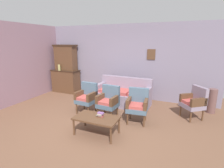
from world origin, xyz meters
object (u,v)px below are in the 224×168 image
floral_couch (123,95)px  armchair_near_cabinet (108,100)px  armchair_row_middle (87,97)px  coffee_table (96,119)px  book_stack_on_table (100,115)px  side_cabinet (66,81)px  vase_on_cabinet (59,68)px  armchair_near_couch_end (138,104)px  floor_vase_by_wall (212,101)px  wingback_chair_by_fireplace (194,101)px

floral_couch → armchair_near_cabinet: 1.13m
armchair_row_middle → coffee_table: (0.85, -0.99, -0.12)m
book_stack_on_table → side_cabinet: bearing=139.4°
vase_on_cabinet → armchair_near_couch_end: bearing=-20.6°
armchair_near_cabinet → book_stack_on_table: bearing=-78.0°
book_stack_on_table → floral_couch: bearing=94.4°
armchair_near_cabinet → floor_vase_by_wall: (2.70, 1.50, -0.13)m
armchair_near_couch_end → armchair_row_middle: bearing=179.4°
side_cabinet → armchair_near_cabinet: bearing=-30.7°
wingback_chair_by_fireplace → floor_vase_by_wall: wingback_chair_by_fireplace is taller
armchair_near_cabinet → vase_on_cabinet: bearing=153.5°
side_cabinet → coffee_table: 3.79m
floral_couch → armchair_near_cabinet: same height
book_stack_on_table → floor_vase_by_wall: floor_vase_by_wall is taller
floor_vase_by_wall → wingback_chair_by_fireplace: bearing=-128.7°
coffee_table → book_stack_on_table: (0.06, 0.07, 0.09)m
armchair_near_couch_end → floor_vase_by_wall: bearing=37.8°
armchair_near_cabinet → wingback_chair_by_fireplace: same height
side_cabinet → armchair_near_couch_end: bearing=-24.0°
armchair_near_cabinet → coffee_table: 0.95m
side_cabinet → floor_vase_by_wall: side_cabinet is taller
floral_couch → coffee_table: size_ratio=1.85×
side_cabinet → coffee_table: size_ratio=1.16×
floral_couch → armchair_near_couch_end: size_ratio=2.06×
vase_on_cabinet → book_stack_on_table: bearing=-37.0°
armchair_near_couch_end → wingback_chair_by_fireplace: bearing=30.9°
coffee_table → armchair_near_cabinet: bearing=97.4°
wingback_chair_by_fireplace → armchair_row_middle: bearing=-164.6°
armchair_near_cabinet → coffee_table: size_ratio=0.90×
side_cabinet → armchair_row_middle: (1.97, -1.55, 0.03)m
wingback_chair_by_fireplace → book_stack_on_table: (-2.00, -1.72, -0.03)m
book_stack_on_table → armchair_near_couch_end: bearing=55.0°
armchair_row_middle → book_stack_on_table: bearing=-45.2°
floral_couch → book_stack_on_table: size_ratio=11.25×
floor_vase_by_wall → armchair_near_cabinet: bearing=-150.9°
armchair_near_couch_end → floor_vase_by_wall: 2.39m
armchair_row_middle → coffee_table: 1.31m
wingback_chair_by_fireplace → coffee_table: 2.74m
armchair_near_cabinet → floor_vase_by_wall: bearing=29.1°
side_cabinet → armchair_near_cabinet: (2.70, -1.60, 0.03)m
floral_couch → armchair_row_middle: size_ratio=2.06×
vase_on_cabinet → wingback_chair_by_fireplace: bearing=-6.3°
wingback_chair_by_fireplace → book_stack_on_table: size_ratio=5.47×
floral_couch → armchair_near_couch_end: bearing=-54.0°
armchair_near_cabinet → floor_vase_by_wall: 3.09m
armchair_near_cabinet → coffee_table: (0.12, -0.94, -0.12)m
floral_couch → book_stack_on_table: floral_couch is taller
armchair_near_couch_end → wingback_chair_by_fireplace: 1.59m
floral_couch → armchair_near_couch_end: 1.34m
armchair_row_middle → armchair_near_couch_end: bearing=-0.6°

